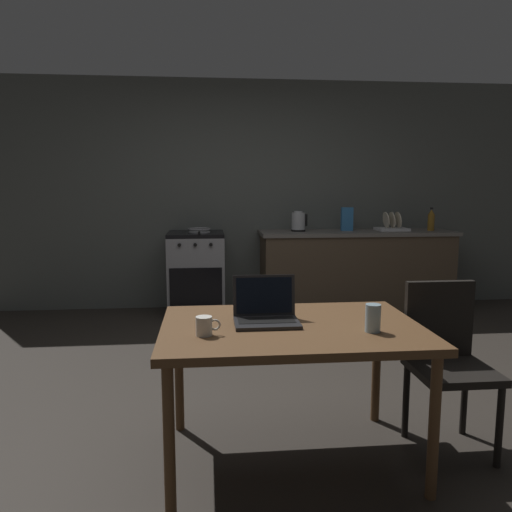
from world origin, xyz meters
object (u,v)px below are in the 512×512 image
(bottle, at_px, (431,220))
(dish_rack, at_px, (392,226))
(chair, at_px, (446,354))
(coffee_mug, at_px, (205,326))
(electric_kettle, at_px, (298,222))
(stove_oven, at_px, (196,273))
(drinking_glass, at_px, (373,318))
(frying_pan, at_px, (199,230))
(cereal_box, at_px, (347,219))
(dining_table, at_px, (291,338))
(laptop, at_px, (266,313))

(bottle, xyz_separation_m, dish_rack, (-0.43, 0.05, -0.07))
(chair, distance_m, coffee_mug, 1.32)
(electric_kettle, relative_size, bottle, 0.86)
(electric_kettle, distance_m, bottle, 1.50)
(bottle, bearing_deg, stove_oven, 178.96)
(chair, bearing_deg, stove_oven, 126.16)
(drinking_glass, bearing_deg, chair, 25.35)
(bottle, distance_m, frying_pan, 2.58)
(bottle, bearing_deg, cereal_box, 175.76)
(drinking_glass, bearing_deg, cereal_box, 76.29)
(electric_kettle, relative_size, coffee_mug, 1.94)
(coffee_mug, relative_size, cereal_box, 0.44)
(stove_oven, bearing_deg, dining_table, -80.02)
(stove_oven, distance_m, dining_table, 3.08)
(chair, distance_m, laptop, 1.00)
(bottle, height_order, drinking_glass, bottle)
(dining_table, relative_size, electric_kettle, 5.75)
(drinking_glass, bearing_deg, dish_rack, 67.88)
(bottle, relative_size, coffee_mug, 2.25)
(dining_table, bearing_deg, coffee_mug, -162.09)
(bottle, relative_size, drinking_glass, 1.95)
(cereal_box, distance_m, dish_rack, 0.52)
(bottle, bearing_deg, frying_pan, 179.52)
(chair, relative_size, frying_pan, 2.08)
(laptop, height_order, bottle, bottle)
(bottle, xyz_separation_m, frying_pan, (-2.58, 0.02, -0.10))
(dining_table, xyz_separation_m, drinking_glass, (0.36, -0.16, 0.13))
(stove_oven, relative_size, electric_kettle, 4.03)
(laptop, xyz_separation_m, drinking_glass, (0.48, -0.21, 0.02))
(cereal_box, bearing_deg, bottle, -4.24)
(chair, bearing_deg, bottle, 77.98)
(frying_pan, height_order, drinking_glass, frying_pan)
(stove_oven, xyz_separation_m, bottle, (2.62, -0.05, 0.57))
(cereal_box, bearing_deg, electric_kettle, -177.92)
(laptop, height_order, electric_kettle, electric_kettle)
(stove_oven, distance_m, frying_pan, 0.48)
(stove_oven, relative_size, coffee_mug, 7.81)
(electric_kettle, bearing_deg, drinking_glass, -94.14)
(dining_table, xyz_separation_m, bottle, (2.09, 2.98, 0.37))
(coffee_mug, height_order, drinking_glass, drinking_glass)
(electric_kettle, bearing_deg, bottle, -1.91)
(stove_oven, bearing_deg, dish_rack, 0.06)
(electric_kettle, relative_size, frying_pan, 0.53)
(bottle, bearing_deg, electric_kettle, 178.09)
(electric_kettle, distance_m, dish_rack, 1.07)
(frying_pan, bearing_deg, drinking_glass, -74.88)
(stove_oven, relative_size, dish_rack, 2.64)
(bottle, height_order, cereal_box, cereal_box)
(stove_oven, bearing_deg, cereal_box, 0.77)
(stove_oven, height_order, dining_table, stove_oven)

